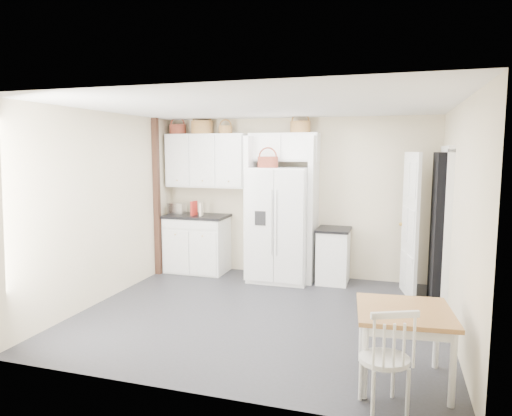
% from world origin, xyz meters
% --- Properties ---
extents(floor, '(4.50, 4.50, 0.00)m').
position_xyz_m(floor, '(0.00, 0.00, 0.00)').
color(floor, '#2B2B2E').
rests_on(floor, ground).
extents(ceiling, '(4.50, 4.50, 0.00)m').
position_xyz_m(ceiling, '(0.00, 0.00, 2.60)').
color(ceiling, white).
rests_on(ceiling, wall_back).
extents(wall_back, '(4.50, 0.00, 4.50)m').
position_xyz_m(wall_back, '(0.00, 2.00, 1.30)').
color(wall_back, beige).
rests_on(wall_back, floor).
extents(wall_left, '(0.00, 4.00, 4.00)m').
position_xyz_m(wall_left, '(-2.25, 0.00, 1.30)').
color(wall_left, beige).
rests_on(wall_left, floor).
extents(wall_right, '(0.00, 4.00, 4.00)m').
position_xyz_m(wall_right, '(2.25, 0.00, 1.30)').
color(wall_right, beige).
rests_on(wall_right, floor).
extents(refrigerator, '(0.93, 0.75, 1.81)m').
position_xyz_m(refrigerator, '(-0.15, 1.61, 0.90)').
color(refrigerator, silver).
rests_on(refrigerator, floor).
extents(base_cab_left, '(1.01, 0.64, 0.94)m').
position_xyz_m(base_cab_left, '(-1.64, 1.70, 0.47)').
color(base_cab_left, white).
rests_on(base_cab_left, floor).
extents(base_cab_right, '(0.47, 0.56, 0.83)m').
position_xyz_m(base_cab_right, '(0.69, 1.70, 0.41)').
color(base_cab_right, white).
rests_on(base_cab_right, floor).
extents(dining_table, '(0.89, 0.89, 0.68)m').
position_xyz_m(dining_table, '(1.70, -1.26, 0.34)').
color(dining_table, brown).
rests_on(dining_table, floor).
extents(windsor_chair, '(0.52, 0.50, 0.82)m').
position_xyz_m(windsor_chair, '(1.55, -1.75, 0.41)').
color(windsor_chair, white).
rests_on(windsor_chair, floor).
extents(counter_left, '(1.06, 0.68, 0.04)m').
position_xyz_m(counter_left, '(-1.64, 1.70, 0.96)').
color(counter_left, black).
rests_on(counter_left, base_cab_left).
extents(counter_right, '(0.51, 0.60, 0.04)m').
position_xyz_m(counter_right, '(0.69, 1.70, 0.85)').
color(counter_right, black).
rests_on(counter_right, base_cab_right).
extents(toaster, '(0.29, 0.17, 0.19)m').
position_xyz_m(toaster, '(-2.00, 1.67, 1.08)').
color(toaster, silver).
rests_on(toaster, counter_left).
extents(cookbook_red, '(0.07, 0.17, 0.24)m').
position_xyz_m(cookbook_red, '(-1.65, 1.62, 1.10)').
color(cookbook_red, '#AE261E').
rests_on(cookbook_red, counter_left).
extents(cookbook_cream, '(0.05, 0.15, 0.22)m').
position_xyz_m(cookbook_cream, '(-1.52, 1.62, 1.09)').
color(cookbook_cream, '#F7E4C4').
rests_on(cookbook_cream, counter_left).
extents(basket_upper_a, '(0.29, 0.29, 0.16)m').
position_xyz_m(basket_upper_a, '(-2.03, 1.83, 2.43)').
color(basket_upper_a, maroon).
rests_on(basket_upper_a, upper_cabinet).
extents(basket_upper_b, '(0.37, 0.37, 0.22)m').
position_xyz_m(basket_upper_b, '(-1.58, 1.83, 2.46)').
color(basket_upper_b, olive).
rests_on(basket_upper_b, upper_cabinet).
extents(basket_upper_c, '(0.23, 0.23, 0.13)m').
position_xyz_m(basket_upper_c, '(-1.16, 1.83, 2.42)').
color(basket_upper_c, olive).
rests_on(basket_upper_c, upper_cabinet).
extents(basket_bridge_b, '(0.32, 0.32, 0.18)m').
position_xyz_m(basket_bridge_b, '(0.11, 1.83, 2.44)').
color(basket_bridge_b, olive).
rests_on(basket_bridge_b, bridge_cabinet).
extents(basket_fridge_a, '(0.32, 0.32, 0.17)m').
position_xyz_m(basket_fridge_a, '(-0.33, 1.51, 1.89)').
color(basket_fridge_a, maroon).
rests_on(basket_fridge_a, refrigerator).
extents(upper_cabinet, '(1.40, 0.34, 0.90)m').
position_xyz_m(upper_cabinet, '(-1.50, 1.83, 1.90)').
color(upper_cabinet, white).
rests_on(upper_cabinet, wall_back).
extents(bridge_cabinet, '(1.12, 0.34, 0.45)m').
position_xyz_m(bridge_cabinet, '(-0.15, 1.83, 2.12)').
color(bridge_cabinet, white).
rests_on(bridge_cabinet, wall_back).
extents(fridge_panel_left, '(0.08, 0.60, 2.30)m').
position_xyz_m(fridge_panel_left, '(-0.66, 1.70, 1.15)').
color(fridge_panel_left, white).
rests_on(fridge_panel_left, floor).
extents(fridge_panel_right, '(0.08, 0.60, 2.30)m').
position_xyz_m(fridge_panel_right, '(0.36, 1.70, 1.15)').
color(fridge_panel_right, white).
rests_on(fridge_panel_right, floor).
extents(trim_post, '(0.09, 0.09, 2.60)m').
position_xyz_m(trim_post, '(-2.20, 1.35, 1.30)').
color(trim_post, '#362111').
rests_on(trim_post, floor).
extents(doorway_void, '(0.18, 0.85, 2.05)m').
position_xyz_m(doorway_void, '(2.16, 1.00, 1.02)').
color(doorway_void, black).
rests_on(doorway_void, floor).
extents(door_slab, '(0.21, 0.79, 2.05)m').
position_xyz_m(door_slab, '(1.80, 1.33, 1.02)').
color(door_slab, white).
rests_on(door_slab, floor).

